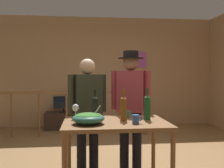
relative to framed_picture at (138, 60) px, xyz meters
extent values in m
plane|color=olive|center=(-0.89, -2.93, -1.72)|extent=(7.76, 7.76, 0.00)
cube|color=tan|center=(-0.89, 0.06, -0.32)|extent=(5.76, 0.10, 2.80)
cube|color=#B14EAA|center=(0.00, 0.00, 0.00)|extent=(0.43, 0.03, 0.40)
cylinder|color=brown|center=(-2.94, -1.02, -1.26)|extent=(0.04, 0.04, 0.92)
cylinder|color=brown|center=(-2.37, -1.02, -1.26)|extent=(0.04, 0.04, 0.92)
cylinder|color=brown|center=(-1.79, -1.02, -1.26)|extent=(0.04, 0.04, 0.92)
cylinder|color=brown|center=(-1.21, -1.02, -1.26)|extent=(0.04, 0.04, 0.92)
cylinder|color=brown|center=(-0.63, -1.02, -1.26)|extent=(0.04, 0.04, 0.92)
cylinder|color=brown|center=(-0.06, -1.02, -1.26)|extent=(0.04, 0.04, 0.92)
cube|color=brown|center=(-1.79, -1.02, -0.78)|extent=(3.54, 0.07, 0.05)
cube|color=brown|center=(-0.06, -1.02, -1.21)|extent=(0.10, 0.10, 1.02)
cube|color=#38281E|center=(-1.91, -0.29, -1.51)|extent=(0.90, 0.40, 0.41)
cube|color=black|center=(-1.91, -0.29, -1.30)|extent=(0.20, 0.12, 0.02)
cylinder|color=black|center=(-1.91, -0.29, -1.25)|extent=(0.03, 0.03, 0.08)
cube|color=black|center=(-1.91, -0.32, -1.06)|extent=(0.48, 0.06, 0.29)
cube|color=black|center=(-1.91, -0.35, -1.06)|extent=(0.44, 0.01, 0.26)
cube|color=brown|center=(-1.06, -3.78, -0.93)|extent=(1.15, 0.81, 0.04)
cylinder|color=brown|center=(-1.60, -3.41, -1.33)|extent=(0.05, 0.05, 0.77)
cylinder|color=brown|center=(-0.52, -3.41, -1.33)|extent=(0.05, 0.05, 0.77)
ellipsoid|color=#337060|center=(-1.36, -3.89, -0.85)|extent=(0.34, 0.34, 0.12)
ellipsoid|color=#38702D|center=(-1.36, -3.89, -0.82)|extent=(0.28, 0.28, 0.05)
cylinder|color=silver|center=(-1.29, -3.89, -0.80)|extent=(0.13, 0.01, 0.18)
cylinder|color=silver|center=(-1.51, -3.59, -0.90)|extent=(0.07, 0.07, 0.01)
cylinder|color=silver|center=(-1.51, -3.59, -0.85)|extent=(0.01, 0.01, 0.09)
ellipsoid|color=silver|center=(-1.51, -3.59, -0.77)|extent=(0.08, 0.08, 0.09)
cylinder|color=brown|center=(-0.96, -3.74, -0.78)|extent=(0.08, 0.08, 0.25)
cone|color=brown|center=(-0.96, -3.74, -0.64)|extent=(0.08, 0.08, 0.03)
cylinder|color=brown|center=(-0.96, -3.74, -0.59)|extent=(0.03, 0.03, 0.08)
cylinder|color=#1E5628|center=(-0.68, -3.72, -0.78)|extent=(0.08, 0.08, 0.26)
cone|color=#1E5628|center=(-0.68, -3.72, -0.63)|extent=(0.08, 0.08, 0.03)
cylinder|color=#1E5628|center=(-0.68, -3.72, -0.58)|extent=(0.03, 0.03, 0.08)
cylinder|color=black|center=(-1.28, -3.54, -0.79)|extent=(0.08, 0.08, 0.24)
cone|color=black|center=(-1.28, -3.54, -0.65)|extent=(0.08, 0.08, 0.04)
cylinder|color=black|center=(-1.28, -3.54, -0.60)|extent=(0.03, 0.03, 0.07)
cylinder|color=#3866B2|center=(-0.86, -3.93, -0.86)|extent=(0.07, 0.07, 0.10)
torus|color=#3866B2|center=(-0.81, -3.93, -0.85)|extent=(0.05, 0.01, 0.05)
cylinder|color=teal|center=(-0.90, -3.49, -0.87)|extent=(0.08, 0.08, 0.08)
torus|color=teal|center=(-0.84, -3.49, -0.86)|extent=(0.05, 0.01, 0.05)
cylinder|color=black|center=(-1.28, -3.04, -1.33)|extent=(0.13, 0.13, 0.78)
cylinder|color=black|center=(-1.45, -3.10, -1.33)|extent=(0.13, 0.13, 0.78)
cube|color=#2D3323|center=(-1.36, -3.07, -0.66)|extent=(0.42, 0.33, 0.55)
cylinder|color=#2D3323|center=(-1.14, -2.99, -0.65)|extent=(0.09, 0.09, 0.52)
cylinder|color=#2D3323|center=(-1.58, -3.15, -0.65)|extent=(0.09, 0.09, 0.52)
sphere|color=#D8A884|center=(-1.36, -3.07, -0.28)|extent=(0.21, 0.21, 0.21)
cylinder|color=black|center=(-0.67, -3.10, -1.31)|extent=(0.13, 0.13, 0.81)
cylinder|color=black|center=(-0.84, -3.04, -1.31)|extent=(0.13, 0.13, 0.81)
cube|color=#9E3842|center=(-0.76, -3.07, -0.62)|extent=(0.42, 0.33, 0.57)
cylinder|color=#9E3842|center=(-0.54, -3.15, -0.60)|extent=(0.09, 0.09, 0.55)
cylinder|color=#9E3842|center=(-0.98, -2.99, -0.60)|extent=(0.09, 0.09, 0.55)
sphere|color=#A37556|center=(-0.76, -3.07, -0.22)|extent=(0.22, 0.22, 0.22)
cylinder|color=black|center=(-0.76, -3.07, -0.16)|extent=(0.36, 0.36, 0.01)
cylinder|color=black|center=(-0.76, -3.07, -0.11)|extent=(0.21, 0.21, 0.10)
camera|label=1|loc=(-1.40, -6.59, -0.38)|focal=41.07mm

